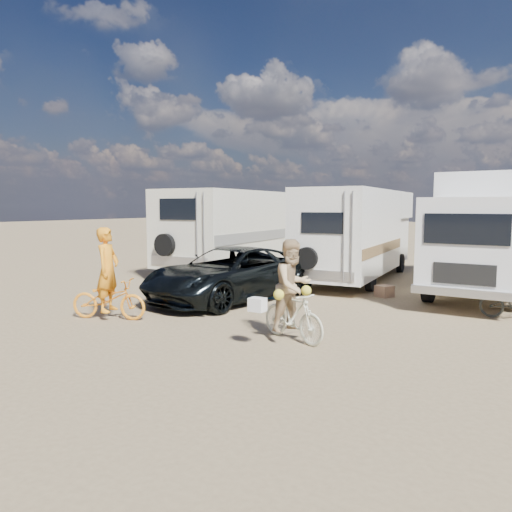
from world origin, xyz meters
The scene contains 11 objects.
ground centered at (0.00, 0.00, 0.00)m, with size 140.00×140.00×0.00m, color #917956.
rv_main centered at (-0.24, 7.11, 1.54)m, with size 2.22×7.71×3.07m, color silver, non-canonical shape.
rv_left centered at (-5.15, 6.97, 1.55)m, with size 2.65×8.04×3.11m, color beige, non-canonical shape.
box_truck centered at (3.86, 6.39, 1.73)m, with size 2.41×7.58×3.45m, color white, non-canonical shape.
dark_suv centered at (-1.88, 1.62, 0.71)m, with size 2.36×5.13×1.42m, color black.
bike_man centered at (-2.94, -1.66, 0.46)m, with size 0.61×1.75×0.92m, color orange.
bike_woman centered at (1.39, -1.04, 0.48)m, with size 0.45×1.61×0.97m, color beige.
rider_man centered at (-2.94, -1.66, 0.95)m, with size 0.69×0.45×1.89m, color orange.
rider_woman centered at (1.39, -1.04, 0.87)m, with size 0.85×0.66×1.74m, color tan.
cooler centered at (-0.99, 2.48, 0.22)m, with size 0.55×0.40×0.44m, color #2A5E7D.
crate centered at (1.55, 4.24, 0.16)m, with size 0.40×0.40×0.32m, color #9B7254.
Camera 1 is at (5.47, -8.99, 2.54)m, focal length 33.78 mm.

